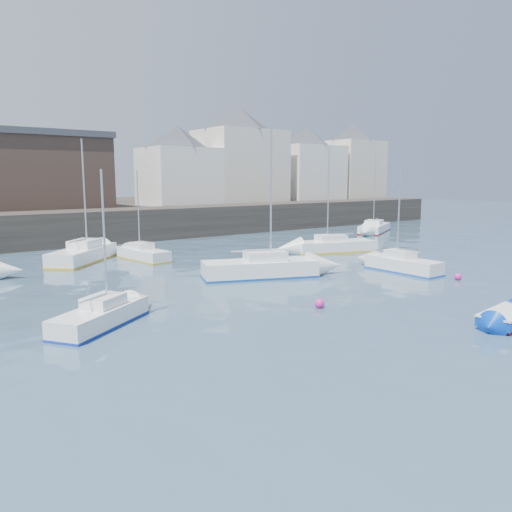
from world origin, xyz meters
TOP-DOWN VIEW (x-y plane):
  - water at (0.00, 0.00)m, footprint 220.00×220.00m
  - quay_wall at (0.00, 35.00)m, footprint 90.00×5.00m
  - land_strip at (0.00, 53.00)m, footprint 90.00×32.00m
  - bldg_east_a at (20.00, 42.00)m, footprint 13.36×13.36m
  - bldg_east_b at (31.00, 41.50)m, footprint 11.88×11.88m
  - bldg_east_c at (40.00, 41.50)m, footprint 11.14×11.14m
  - bldg_east_d at (11.00, 41.50)m, footprint 11.14×11.14m
  - warehouse at (-6.00, 43.00)m, footprint 16.40×10.40m
  - blue_dinghy at (3.00, -1.00)m, footprint 3.29×1.86m
  - sailboat_a at (-10.23, 8.76)m, footprint 4.84×3.99m
  - sailboat_b at (0.99, 12.88)m, footprint 7.20×4.57m
  - sailboat_c at (9.27, 8.82)m, footprint 1.60×4.99m
  - sailboat_d at (12.09, 17.61)m, footprint 6.88×4.02m
  - sailboat_f at (-1.92, 23.16)m, footprint 2.21×5.13m
  - sailboat_g at (26.38, 25.40)m, footprint 7.12×5.20m
  - sailboat_h at (-5.70, 24.94)m, footprint 6.29×6.24m
  - buoy_near at (-1.18, 5.56)m, footprint 0.45×0.45m
  - buoy_mid at (9.76, 5.28)m, footprint 0.41×0.41m
  - buoy_far at (2.20, 14.76)m, footprint 0.39×0.39m

SIDE VIEW (x-z plane):
  - water at x=0.00m, z-range 0.00..0.00m
  - buoy_near at x=-1.18m, z-range -0.22..0.22m
  - buoy_mid at x=9.76m, z-range -0.21..0.21m
  - buoy_far at x=2.20m, z-range -0.20..0.20m
  - blue_dinghy at x=3.00m, z-range 0.03..0.64m
  - sailboat_a at x=-10.23m, z-range -2.69..3.57m
  - sailboat_f at x=-1.92m, z-range -2.78..3.69m
  - sailboat_g at x=26.38m, z-range -3.87..4.86m
  - sailboat_c at x=9.27m, z-range -2.78..3.79m
  - sailboat_d at x=12.09m, z-range -3.67..4.69m
  - sailboat_h at x=-5.70m, z-range -3.76..4.88m
  - sailboat_b at x=0.99m, z-range -3.85..5.00m
  - land_strip at x=0.00m, z-range 0.00..2.80m
  - quay_wall at x=0.00m, z-range 0.00..3.00m
  - warehouse at x=-6.00m, z-range 2.82..10.42m
  - bldg_east_d at x=11.00m, z-range 2.89..11.84m
  - bldg_east_b at x=31.00m, z-range 2.89..12.84m
  - bldg_east_c at x=40.00m, z-range 2.90..13.85m
  - bldg_east_a at x=20.00m, z-range 2.91..14.71m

